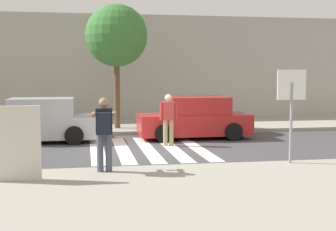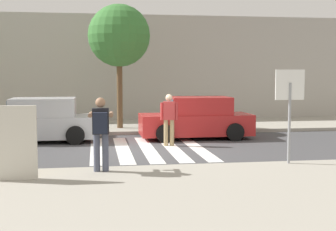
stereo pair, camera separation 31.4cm
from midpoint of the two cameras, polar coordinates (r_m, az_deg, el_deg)
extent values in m
plane|color=#424244|center=(14.89, -3.02, -4.19)|extent=(120.00, 120.00, 0.00)
cube|color=#9E998C|center=(8.89, 1.96, -10.19)|extent=(60.00, 6.00, 0.14)
cube|color=#9E998C|center=(20.80, -5.05, -1.32)|extent=(60.00, 4.80, 0.14)
cube|color=#ADA89E|center=(25.05, -5.98, 5.66)|extent=(56.00, 4.00, 5.27)
cube|color=silver|center=(14.98, -9.22, -4.17)|extent=(0.44, 5.20, 0.01)
cube|color=silver|center=(15.01, -6.15, -4.12)|extent=(0.44, 5.20, 0.01)
cube|color=silver|center=(15.09, -3.11, -4.05)|extent=(0.44, 5.20, 0.01)
cube|color=silver|center=(15.20, -0.11, -3.97)|extent=(0.44, 5.20, 0.01)
cube|color=silver|center=(15.36, 2.83, -3.88)|extent=(0.44, 5.20, 0.01)
cylinder|color=gray|center=(12.23, 14.05, -0.89)|extent=(0.07, 0.07, 2.05)
cube|color=white|center=(12.18, 14.13, 3.67)|extent=(0.76, 0.03, 0.76)
cube|color=red|center=(12.20, 14.09, 3.67)|extent=(0.66, 0.02, 0.66)
cylinder|color=#474C60|center=(11.01, -9.09, -4.53)|extent=(0.15, 0.15, 0.88)
cylinder|color=#474C60|center=(11.00, -8.05, -4.52)|extent=(0.15, 0.15, 0.88)
cube|color=black|center=(10.91, -8.62, -0.69)|extent=(0.39, 0.26, 0.60)
sphere|color=#A37556|center=(10.87, -8.65, 1.56)|extent=(0.23, 0.23, 0.23)
cylinder|color=#A37556|center=(11.12, -9.84, 0.10)|extent=(0.13, 0.58, 0.10)
cylinder|color=#A37556|center=(11.11, -7.37, 0.13)|extent=(0.13, 0.58, 0.10)
cube|color=black|center=(11.29, -8.59, 0.35)|extent=(0.14, 0.11, 0.10)
cube|color=black|center=(10.68, -8.65, -0.92)|extent=(0.33, 0.22, 0.48)
cylinder|color=tan|center=(15.59, -0.90, -2.12)|extent=(0.15, 0.15, 0.88)
cylinder|color=tan|center=(15.60, -0.16, -2.12)|extent=(0.15, 0.15, 0.88)
cube|color=#B73333|center=(15.52, -0.53, 0.59)|extent=(0.41, 0.28, 0.60)
sphere|color=beige|center=(15.49, -0.53, 2.18)|extent=(0.23, 0.23, 0.23)
cylinder|color=#B73333|center=(15.51, -1.42, 0.51)|extent=(0.10, 0.10, 0.58)
cylinder|color=#B73333|center=(15.53, 0.35, 0.52)|extent=(0.10, 0.10, 0.58)
cube|color=#B7BABF|center=(17.09, -16.10, -1.38)|extent=(4.10, 1.70, 0.76)
cube|color=#B7BABF|center=(17.01, -15.66, 0.97)|extent=(2.20, 1.56, 0.64)
cube|color=slate|center=(17.15, -19.22, 0.90)|extent=(0.10, 1.50, 0.54)
cube|color=slate|center=(16.94, -12.40, 1.03)|extent=(0.10, 1.50, 0.51)
cylinder|color=black|center=(18.12, -19.81, -1.78)|extent=(0.64, 0.22, 0.64)
cylinder|color=black|center=(16.18, -11.92, -2.39)|extent=(0.64, 0.22, 0.64)
cylinder|color=black|center=(17.87, -11.75, -1.68)|extent=(0.64, 0.22, 0.64)
cube|color=red|center=(17.41, 2.64, -1.06)|extent=(4.10, 1.70, 0.76)
cube|color=red|center=(17.38, 3.13, 1.24)|extent=(2.20, 1.56, 0.64)
cube|color=slate|center=(17.17, -0.35, 1.20)|extent=(0.10, 1.50, 0.54)
cube|color=slate|center=(17.63, 6.20, 1.28)|extent=(0.10, 1.50, 0.51)
cylinder|color=black|center=(16.37, -1.06, -2.19)|extent=(0.64, 0.22, 0.64)
cylinder|color=black|center=(18.04, -1.91, -1.51)|extent=(0.64, 0.22, 0.64)
cylinder|color=black|center=(16.95, 7.46, -1.98)|extent=(0.64, 0.22, 0.64)
cylinder|color=black|center=(18.57, 5.89, -1.34)|extent=(0.64, 0.22, 0.64)
cylinder|color=brown|center=(19.54, -6.69, 2.94)|extent=(0.24, 0.24, 3.06)
sphere|color=#387533|center=(19.59, -6.76, 9.67)|extent=(2.56, 2.56, 2.56)
cube|color=beige|center=(10.50, -19.06, -3.24)|extent=(1.10, 0.10, 1.60)
cube|color=#E5B74C|center=(10.55, -19.01, -3.19)|extent=(0.96, 0.02, 1.46)
camera|label=1|loc=(0.16, -90.62, -0.06)|focal=50.00mm
camera|label=2|loc=(0.16, 89.38, 0.06)|focal=50.00mm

